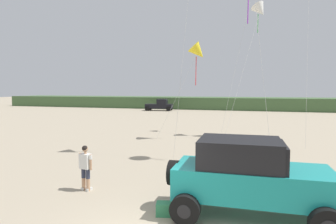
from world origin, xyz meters
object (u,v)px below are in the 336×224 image
at_px(person_watching, 86,165).
at_px(jeep, 249,175).
at_px(cooler_box, 166,209).
at_px(kite_red_delta, 198,52).
at_px(kite_pink_ribbon, 260,10).
at_px(distant_pickup, 160,105).

bearing_deg(person_watching, jeep, -4.39).
bearing_deg(person_watching, cooler_box, -18.31).
relative_size(person_watching, kite_red_delta, 0.23).
bearing_deg(kite_pink_ribbon, kite_red_delta, -148.61).
xyz_separation_m(kite_pink_ribbon, kite_red_delta, (-4.24, -2.59, -3.27)).
height_order(cooler_box, kite_pink_ribbon, kite_pink_ribbon).
bearing_deg(cooler_box, distant_pickup, 95.53).
distance_m(jeep, kite_pink_ribbon, 17.12).
bearing_deg(cooler_box, kite_red_delta, 83.77).
relative_size(distant_pickup, kite_red_delta, 0.66).
relative_size(jeep, distant_pickup, 1.02).
distance_m(person_watching, cooler_box, 3.68).
bearing_deg(kite_pink_ribbon, distant_pickup, 124.21).
bearing_deg(distant_pickup, cooler_box, -71.18).
distance_m(jeep, kite_red_delta, 13.90).
bearing_deg(person_watching, distant_pickup, 104.61).
bearing_deg(jeep, kite_red_delta, 107.71).
bearing_deg(jeep, kite_pink_ribbon, 88.77).
bearing_deg(person_watching, kite_pink_ribbon, 67.25).
bearing_deg(cooler_box, person_watching, 148.40).
height_order(jeep, kite_pink_ribbon, kite_pink_ribbon).
xyz_separation_m(person_watching, distant_pickup, (-9.87, 37.86, 0.00)).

